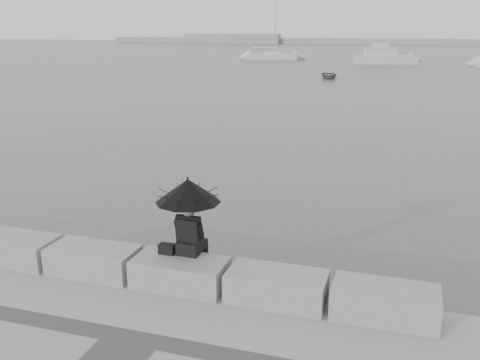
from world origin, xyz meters
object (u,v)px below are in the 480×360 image
(sailboat_left, at_px, (272,56))
(dinghy, at_px, (329,75))
(motor_cruiser, at_px, (386,57))
(seated_person, at_px, (188,199))

(sailboat_left, relative_size, dinghy, 3.89)
(sailboat_left, bearing_deg, motor_cruiser, -30.76)
(motor_cruiser, xyz_separation_m, dinghy, (-4.17, -23.12, -0.61))
(motor_cruiser, relative_size, dinghy, 2.57)
(dinghy, bearing_deg, motor_cruiser, 63.38)
(motor_cruiser, bearing_deg, seated_person, -104.44)
(seated_person, relative_size, motor_cruiser, 0.16)
(sailboat_left, xyz_separation_m, motor_cruiser, (17.19, -5.43, 0.37))
(dinghy, bearing_deg, sailboat_left, 98.12)
(sailboat_left, distance_m, motor_cruiser, 18.03)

